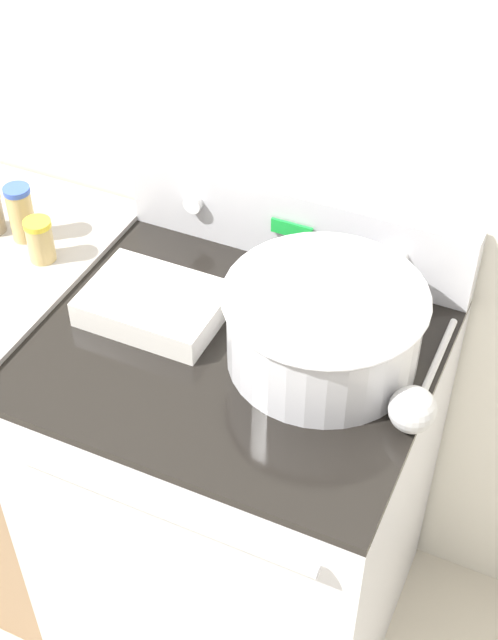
% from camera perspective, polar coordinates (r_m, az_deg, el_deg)
% --- Properties ---
extents(kitchen_wall, '(8.00, 0.05, 2.50)m').
position_cam_1_polar(kitchen_wall, '(1.75, 4.22, 14.13)').
color(kitchen_wall, silver).
rests_on(kitchen_wall, ground_plane).
extents(stove_range, '(0.75, 0.68, 0.90)m').
position_cam_1_polar(stove_range, '(2.02, -0.72, -10.93)').
color(stove_range, '#BCBCC1').
rests_on(stove_range, ground_plane).
extents(control_panel, '(0.75, 0.07, 0.17)m').
position_cam_1_polar(control_panel, '(1.84, 3.13, 6.11)').
color(control_panel, '#BCBCC1').
rests_on(control_panel, stove_range).
extents(side_counter, '(0.48, 0.65, 0.92)m').
position_cam_1_polar(side_counter, '(2.26, -15.00, -5.28)').
color(side_counter, '#896B4C').
rests_on(side_counter, ground_plane).
extents(mixing_bowl, '(0.37, 0.37, 0.16)m').
position_cam_1_polar(mixing_bowl, '(1.61, 4.82, -0.19)').
color(mixing_bowl, silver).
rests_on(mixing_bowl, stove_range).
extents(casserole_dish, '(0.27, 0.19, 0.06)m').
position_cam_1_polar(casserole_dish, '(1.74, -6.08, 1.11)').
color(casserole_dish, silver).
rests_on(casserole_dish, stove_range).
extents(ladle, '(0.08, 0.33, 0.08)m').
position_cam_1_polar(ladle, '(1.55, 10.55, -5.42)').
color(ladle, '#B7B7B7').
rests_on(ladle, stove_range).
extents(spice_jar_yellow_cap, '(0.06, 0.06, 0.10)m').
position_cam_1_polar(spice_jar_yellow_cap, '(1.89, -13.22, 5.00)').
color(spice_jar_yellow_cap, tan).
rests_on(spice_jar_yellow_cap, side_counter).
extents(spice_jar_blue_cap, '(0.06, 0.06, 0.13)m').
position_cam_1_polar(spice_jar_blue_cap, '(1.95, -14.38, 6.66)').
color(spice_jar_blue_cap, tan).
rests_on(spice_jar_blue_cap, side_counter).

